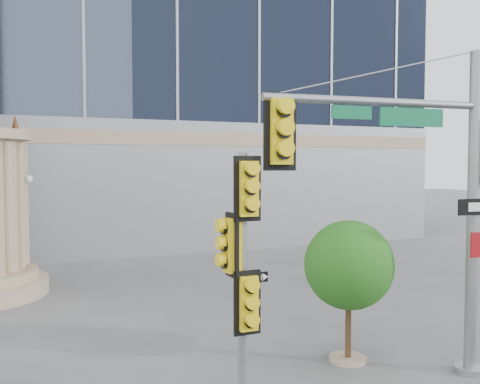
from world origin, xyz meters
name	(u,v)px	position (x,y,z in m)	size (l,w,h in m)	color
ground	(283,372)	(0.00, 0.00, 0.00)	(120.00, 120.00, 0.00)	#545456
main_signal_pole	(425,176)	(2.21, -1.38, 3.84)	(4.80, 0.78, 6.20)	slate
secondary_signal_pole	(242,259)	(-1.34, -1.09, 2.50)	(0.73, 0.54, 4.26)	slate
street_tree	(350,269)	(1.54, 0.00, 1.92)	(1.87, 1.83, 2.92)	tan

